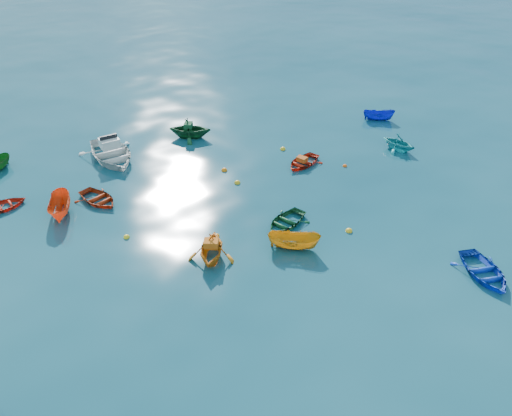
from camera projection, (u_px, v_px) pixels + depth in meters
ground at (318, 258)px, 24.86m from camera, size 160.00×160.00×0.00m
dinghy_blue_se at (483, 275)px, 23.75m from camera, size 3.48×3.88×0.66m
dinghy_orange_w at (212, 258)px, 24.83m from camera, size 3.56×3.60×1.43m
sampan_yellow_mid at (294, 248)px, 25.51m from camera, size 2.61×2.65×1.05m
dinghy_green_e at (285, 224)px, 27.28m from camera, size 3.16×2.56×0.58m
dinghy_cyan_se at (398, 150)px, 34.91m from camera, size 2.37×2.66×1.27m
dinghy_red_nw at (4, 208)px, 28.61m from camera, size 2.60×1.87×0.54m
sampan_orange_n at (62, 214)px, 28.13m from camera, size 2.30×3.17×1.15m
dinghy_green_n at (191, 138)px, 36.55m from camera, size 3.97×3.95×1.58m
dinghy_red_ne at (303, 165)px, 33.05m from camera, size 3.18×2.57×0.58m
sampan_blue_far at (378, 120)px, 39.28m from camera, size 2.35×2.36×0.94m
dinghy_red_far at (99, 202)px, 29.22m from camera, size 2.59×3.23×0.60m
motorboat_white at (112, 159)px, 33.72m from camera, size 4.21×5.48×1.66m
tarp_orange_a at (211, 243)px, 24.39m from camera, size 0.89×0.87×0.34m
tarp_green_b at (188, 125)px, 36.03m from camera, size 0.90×0.91×0.35m
tarp_orange_b at (302, 159)px, 32.74m from camera, size 0.60×0.72×0.30m
buoy_ye_a at (349, 231)px, 26.74m from camera, size 0.37×0.37×0.37m
buoy_ye_b at (127, 237)px, 26.27m from camera, size 0.33×0.33×0.33m
buoy_or_c at (217, 236)px, 26.35m from camera, size 0.31×0.31×0.31m
buoy_ye_c at (237, 183)px, 31.01m from camera, size 0.38×0.38×0.38m
buoy_or_d at (345, 166)px, 32.85m from camera, size 0.30×0.30×0.30m
buoy_or_e at (224, 171)px, 32.36m from camera, size 0.39×0.39×0.39m
buoy_ye_e at (283, 149)px, 34.92m from camera, size 0.39×0.39×0.39m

